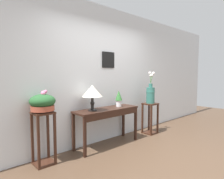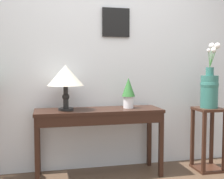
{
  "view_description": "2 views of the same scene",
  "coord_description": "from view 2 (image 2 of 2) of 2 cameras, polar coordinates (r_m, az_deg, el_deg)",
  "views": [
    {
      "loc": [
        -2.51,
        -1.54,
        1.41
      ],
      "look_at": [
        0.01,
        1.24,
        1.11
      ],
      "focal_mm": 30.62,
      "sensor_mm": 36.0,
      "label": 1
    },
    {
      "loc": [
        -0.63,
        -1.71,
        1.18
      ],
      "look_at": [
        0.08,
        1.38,
        0.94
      ],
      "focal_mm": 45.18,
      "sensor_mm": 36.0,
      "label": 2
    }
  ],
  "objects": [
    {
      "name": "flower_vase_tall_right",
      "position": [
        3.39,
        19.12,
        0.5
      ],
      "size": [
        0.21,
        0.21,
        0.75
      ],
      "color": "#2D665B",
      "rests_on": "pedestal_stand_right"
    },
    {
      "name": "console_table",
      "position": [
        3.05,
        -2.6,
        -5.85
      ],
      "size": [
        1.36,
        0.43,
        0.74
      ],
      "color": "black",
      "rests_on": "ground"
    },
    {
      "name": "table_lamp",
      "position": [
        2.99,
        -9.38,
        2.57
      ],
      "size": [
        0.38,
        0.38,
        0.48
      ],
      "color": "black",
      "rests_on": "console_table"
    },
    {
      "name": "pedestal_stand_right",
      "position": [
        3.48,
        18.85,
        -9.47
      ],
      "size": [
        0.3,
        0.3,
        0.73
      ],
      "color": "#381E14",
      "rests_on": "ground"
    },
    {
      "name": "potted_plant_on_console",
      "position": [
        3.13,
        3.34,
        -0.36
      ],
      "size": [
        0.15,
        0.15,
        0.34
      ],
      "color": "silver",
      "rests_on": "console_table"
    },
    {
      "name": "back_wall_with_art",
      "position": [
        3.35,
        -2.03,
        8.09
      ],
      "size": [
        9.0,
        0.13,
        2.8
      ],
      "color": "silver",
      "rests_on": "ground"
    }
  ]
}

